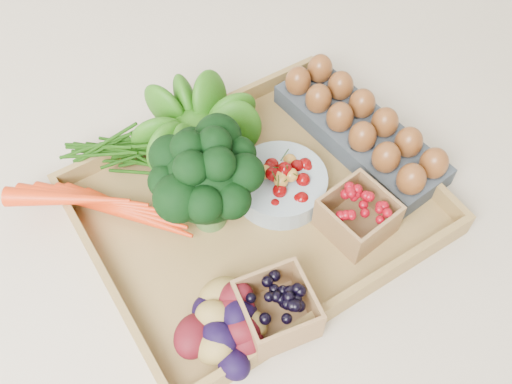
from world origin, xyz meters
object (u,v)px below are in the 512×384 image
tray (256,210)px  egg_carton (359,133)px  broccoli (208,195)px  cherry_bowl (280,184)px

tray → egg_carton: size_ratio=1.60×
egg_carton → tray: bearing=-179.4°
tray → broccoli: bearing=164.5°
cherry_bowl → egg_carton: cherry_bowl is taller
broccoli → cherry_bowl: 0.14m
broccoli → egg_carton: size_ratio=0.53×
tray → broccoli: 0.11m
broccoli → egg_carton: 0.32m
tray → cherry_bowl: cherry_bowl is taller
egg_carton → cherry_bowl: bearing=-179.5°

